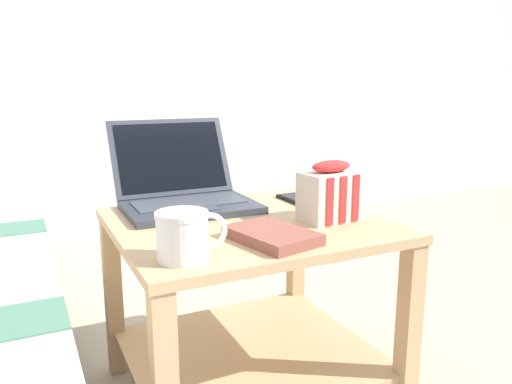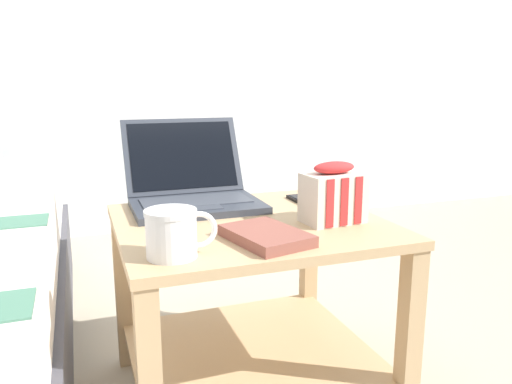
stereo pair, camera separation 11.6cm
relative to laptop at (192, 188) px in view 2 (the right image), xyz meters
name	(u,v)px [view 2 (the right image)]	position (x,y,z in m)	size (l,w,h in m)	color
bedside_table	(250,284)	(0.09, -0.21, -0.21)	(0.63, 0.57, 0.47)	tan
laptop	(192,188)	(0.00, 0.00, 0.00)	(0.34, 0.34, 0.23)	#333842
mug_front_left	(173,231)	(-0.13, -0.40, 0.01)	(0.14, 0.10, 0.09)	white
snack_bag	(333,195)	(0.28, -0.29, 0.02)	(0.15, 0.10, 0.15)	silver
cell_phone	(309,200)	(0.31, -0.08, -0.04)	(0.08, 0.14, 0.01)	black
closed_book	(266,236)	(0.07, -0.38, -0.03)	(0.17, 0.21, 0.02)	brown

